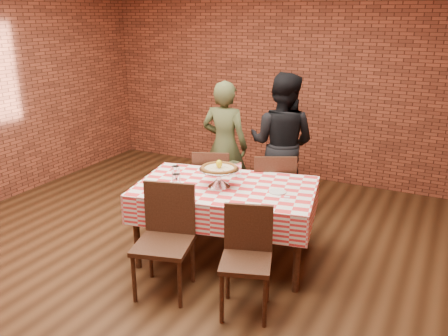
{
  "coord_description": "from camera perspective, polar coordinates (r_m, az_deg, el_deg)",
  "views": [
    {
      "loc": [
        2.34,
        -3.31,
        2.31
      ],
      "look_at": [
        0.43,
        0.41,
        0.91
      ],
      "focal_mm": 37.24,
      "sensor_mm": 36.0,
      "label": 1
    }
  ],
  "objects": [
    {
      "name": "chair_near_left",
      "position": [
        3.99,
        -7.48,
        -9.12
      ],
      "size": [
        0.56,
        0.56,
        0.94
      ],
      "primitive_type": null,
      "rotation": [
        0.0,
        0.0,
        0.27
      ],
      "color": "#45281A",
      "rests_on": "ground"
    },
    {
      "name": "lemon",
      "position": [
        4.3,
        -0.61,
        0.5
      ],
      "size": [
        0.07,
        0.07,
        0.08
      ],
      "primitive_type": "ellipsoid",
      "rotation": [
        0.0,
        0.0,
        -0.13
      ],
      "color": "yellow",
      "rests_on": "pizza"
    },
    {
      "name": "ground",
      "position": [
        4.67,
        -7.15,
        -11.28
      ],
      "size": [
        6.0,
        6.0,
        0.0
      ],
      "primitive_type": "plane",
      "color": "black",
      "rests_on": "ground"
    },
    {
      "name": "chair_near_right",
      "position": [
        3.72,
        2.69,
        -11.73
      ],
      "size": [
        0.5,
        0.5,
        0.87
      ],
      "primitive_type": null,
      "rotation": [
        0.0,
        0.0,
        0.33
      ],
      "color": "#45281A",
      "rests_on": "ground"
    },
    {
      "name": "sweetener_packet_a",
      "position": [
        4.1,
        7.66,
        -3.84
      ],
      "size": [
        0.06,
        0.05,
        0.0
      ],
      "primitive_type": "cube",
      "rotation": [
        0.0,
        0.0,
        0.39
      ],
      "color": "white",
      "rests_on": "tablecloth"
    },
    {
      "name": "diner_olive",
      "position": [
        5.59,
        0.09,
        2.73
      ],
      "size": [
        0.6,
        0.42,
        1.57
      ],
      "primitive_type": "imported",
      "rotation": [
        0.0,
        0.0,
        3.22
      ],
      "color": "#434929",
      "rests_on": "ground"
    },
    {
      "name": "sweetener_packet_b",
      "position": [
        4.15,
        7.73,
        -3.53
      ],
      "size": [
        0.06,
        0.05,
        0.0
      ],
      "primitive_type": "cube",
      "rotation": [
        0.0,
        0.0,
        0.29
      ],
      "color": "white",
      "rests_on": "tablecloth"
    },
    {
      "name": "water_glass_right",
      "position": [
        4.59,
        -5.95,
        -0.5
      ],
      "size": [
        0.09,
        0.09,
        0.12
      ],
      "primitive_type": "cylinder",
      "rotation": [
        0.0,
        0.0,
        0.2
      ],
      "color": "white",
      "rests_on": "tablecloth"
    },
    {
      "name": "side_plate",
      "position": [
        4.25,
        6.59,
        -2.93
      ],
      "size": [
        0.19,
        0.19,
        0.01
      ],
      "primitive_type": "cylinder",
      "rotation": [
        0.0,
        0.0,
        0.2
      ],
      "color": "white",
      "rests_on": "tablecloth"
    },
    {
      "name": "pizza_stand",
      "position": [
        4.35,
        -0.6,
        -1.18
      ],
      "size": [
        0.43,
        0.43,
        0.17
      ],
      "primitive_type": null,
      "rotation": [
        0.0,
        0.0,
        -0.13
      ],
      "color": "silver",
      "rests_on": "tablecloth"
    },
    {
      "name": "tablecloth",
      "position": [
        4.44,
        0.21,
        -3.87
      ],
      "size": [
        1.86,
        1.34,
        0.28
      ],
      "primitive_type": null,
      "rotation": [
        0.0,
        0.0,
        0.2
      ],
      "color": "red",
      "rests_on": "table"
    },
    {
      "name": "back_wall",
      "position": [
        6.79,
        6.89,
        11.13
      ],
      "size": [
        5.5,
        0.0,
        5.5
      ],
      "primitive_type": "plane",
      "rotation": [
        1.57,
        0.0,
        0.0
      ],
      "color": "brown",
      "rests_on": "ground"
    },
    {
      "name": "table",
      "position": [
        4.54,
        0.2,
        -6.68
      ],
      "size": [
        1.82,
        1.3,
        0.75
      ],
      "primitive_type": "cube",
      "rotation": [
        0.0,
        0.0,
        0.2
      ],
      "color": "#45281A",
      "rests_on": "ground"
    },
    {
      "name": "condiment_caddy",
      "position": [
        4.61,
        1.3,
        -0.14
      ],
      "size": [
        0.12,
        0.11,
        0.15
      ],
      "primitive_type": "cube",
      "rotation": [
        0.0,
        0.0,
        -0.23
      ],
      "color": "silver",
      "rests_on": "tablecloth"
    },
    {
      "name": "water_glass_left",
      "position": [
        4.37,
        -5.87,
        -1.52
      ],
      "size": [
        0.09,
        0.09,
        0.12
      ],
      "primitive_type": "cylinder",
      "rotation": [
        0.0,
        0.0,
        0.2
      ],
      "color": "white",
      "rests_on": "tablecloth"
    },
    {
      "name": "pizza",
      "position": [
        4.32,
        -0.61,
        -0.06
      ],
      "size": [
        0.38,
        0.38,
        0.03
      ],
      "primitive_type": "cylinder",
      "rotation": [
        0.0,
        0.0,
        -0.13
      ],
      "color": "beige",
      "rests_on": "pizza_stand"
    },
    {
      "name": "diner_black",
      "position": [
        5.53,
        7.09,
        2.97
      ],
      "size": [
        0.82,
        0.64,
        1.68
      ],
      "primitive_type": "imported",
      "rotation": [
        0.0,
        0.0,
        3.15
      ],
      "color": "black",
      "rests_on": "ground"
    },
    {
      "name": "chair_far_right",
      "position": [
        5.08,
        5.97,
        -2.92
      ],
      "size": [
        0.59,
        0.59,
        0.92
      ],
      "primitive_type": null,
      "rotation": [
        0.0,
        0.0,
        3.61
      ],
      "color": "#45281A",
      "rests_on": "ground"
    },
    {
      "name": "chair_far_left",
      "position": [
        5.28,
        -1.36,
        -2.16
      ],
      "size": [
        0.52,
        0.52,
        0.88
      ],
      "primitive_type": null,
      "rotation": [
        0.0,
        0.0,
        3.51
      ],
      "color": "#45281A",
      "rests_on": "ground"
    }
  ]
}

